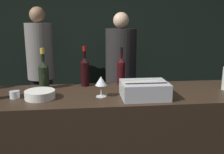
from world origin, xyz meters
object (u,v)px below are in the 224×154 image
(red_wine_bottle_tall, at_px, (85,70))
(person_blond_tee, at_px, (121,71))
(wine_glass, at_px, (101,82))
(champagne_bottle, at_px, (44,73))
(ice_bin_with_bottles, at_px, (144,89))
(person_in_hoodie, at_px, (41,66))
(bowl_white, at_px, (40,94))
(red_wine_bottle_black_foil, at_px, (121,70))
(candle_votive, at_px, (15,95))

(red_wine_bottle_tall, relative_size, person_blond_tee, 0.20)
(wine_glass, bearing_deg, champagne_bottle, 148.19)
(ice_bin_with_bottles, distance_m, person_in_hoodie, 2.05)
(red_wine_bottle_tall, height_order, person_in_hoodie, person_in_hoodie)
(bowl_white, relative_size, champagne_bottle, 0.64)
(champagne_bottle, bearing_deg, bowl_white, -87.99)
(wine_glass, distance_m, red_wine_bottle_tall, 0.35)
(red_wine_bottle_black_foil, distance_m, person_blond_tee, 1.25)
(bowl_white, relative_size, red_wine_bottle_black_foil, 0.66)
(bowl_white, height_order, person_in_hoodie, person_in_hoodie)
(bowl_white, distance_m, person_blond_tee, 1.74)
(wine_glass, bearing_deg, red_wine_bottle_black_foil, 59.36)
(champagne_bottle, bearing_deg, wine_glass, -31.81)
(candle_votive, bearing_deg, red_wine_bottle_black_foil, 20.14)
(wine_glass, bearing_deg, person_blond_tee, 76.43)
(bowl_white, distance_m, red_wine_bottle_tall, 0.47)
(candle_votive, bearing_deg, wine_glass, -3.00)
(ice_bin_with_bottles, bearing_deg, wine_glass, 169.52)
(ice_bin_with_bottles, xyz_separation_m, red_wine_bottle_tall, (-0.42, 0.38, 0.07))
(champagne_bottle, bearing_deg, red_wine_bottle_tall, 8.48)
(ice_bin_with_bottles, distance_m, champagne_bottle, 0.83)
(red_wine_bottle_tall, bearing_deg, bowl_white, -135.32)
(candle_votive, height_order, person_blond_tee, person_blond_tee)
(bowl_white, bearing_deg, red_wine_bottle_tall, 44.68)
(person_in_hoodie, bearing_deg, ice_bin_with_bottles, 159.47)
(ice_bin_with_bottles, xyz_separation_m, person_in_hoodie, (-1.02, 1.78, -0.13))
(bowl_white, xyz_separation_m, person_blond_tee, (0.81, 1.53, -0.15))
(bowl_white, height_order, candle_votive, bowl_white)
(red_wine_bottle_tall, xyz_separation_m, person_in_hoodie, (-0.60, 1.39, -0.20))
(red_wine_bottle_black_foil, bearing_deg, bowl_white, -152.94)
(bowl_white, height_order, champagne_bottle, champagne_bottle)
(candle_votive, distance_m, person_in_hoodie, 1.69)
(red_wine_bottle_tall, distance_m, champagne_bottle, 0.34)
(person_in_hoodie, bearing_deg, red_wine_bottle_black_foil, 162.93)
(wine_glass, distance_m, person_in_hoodie, 1.87)
(red_wine_bottle_tall, bearing_deg, red_wine_bottle_black_foil, 0.80)
(bowl_white, relative_size, wine_glass, 1.40)
(wine_glass, relative_size, candle_votive, 2.16)
(candle_votive, relative_size, champagne_bottle, 0.21)
(red_wine_bottle_tall, xyz_separation_m, champagne_bottle, (-0.33, -0.05, -0.01))
(ice_bin_with_bottles, xyz_separation_m, wine_glass, (-0.31, 0.06, 0.05))
(candle_votive, bearing_deg, champagne_bottle, 55.01)
(candle_votive, relative_size, red_wine_bottle_tall, 0.21)
(champagne_bottle, bearing_deg, person_in_hoodie, 100.61)
(bowl_white, relative_size, candle_votive, 3.02)
(champagne_bottle, height_order, person_in_hoodie, person_in_hoodie)
(champagne_bottle, xyz_separation_m, person_blond_tee, (0.82, 1.26, -0.25))
(ice_bin_with_bottles, distance_m, wine_glass, 0.31)
(bowl_white, distance_m, person_in_hoodie, 1.74)
(wine_glass, bearing_deg, ice_bin_with_bottles, -10.48)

